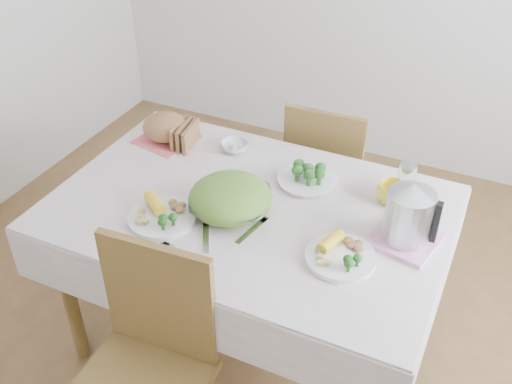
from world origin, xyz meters
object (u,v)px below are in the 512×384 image
at_px(chair_far, 332,171).
at_px(yellow_mug, 391,194).
at_px(dining_table, 250,279).
at_px(dinner_plate_left, 162,218).
at_px(salad_bowl, 231,204).
at_px(dinner_plate_right, 341,257).
at_px(electric_kettle, 409,214).

bearing_deg(chair_far, yellow_mug, 125.36).
relative_size(dining_table, dinner_plate_left, 5.48).
xyz_separation_m(salad_bowl, yellow_mug, (0.53, 0.31, 0.01)).
xyz_separation_m(dining_table, yellow_mug, (0.48, 0.25, 0.43)).
relative_size(dinner_plate_right, electric_kettle, 1.05).
bearing_deg(salad_bowl, dinner_plate_left, -143.42).
distance_m(dining_table, salad_bowl, 0.43).
relative_size(dining_table, salad_bowl, 4.72).
xyz_separation_m(dinner_plate_left, electric_kettle, (0.84, 0.27, 0.11)).
xyz_separation_m(chair_far, electric_kettle, (0.51, -0.75, 0.42)).
bearing_deg(chair_far, dining_table, 83.10).
xyz_separation_m(dinner_plate_left, yellow_mug, (0.74, 0.47, 0.03)).
relative_size(dining_table, dinner_plate_right, 5.69).
relative_size(yellow_mug, electric_kettle, 0.48).
bearing_deg(chair_far, salad_bowl, 80.52).
bearing_deg(dinner_plate_left, dinner_plate_right, 6.28).
relative_size(dinner_plate_right, yellow_mug, 2.21).
height_order(salad_bowl, dinner_plate_left, salad_bowl).
height_order(dining_table, salad_bowl, salad_bowl).
bearing_deg(dining_table, electric_kettle, 4.69).
bearing_deg(electric_kettle, dinner_plate_right, -143.12).
distance_m(dinner_plate_left, yellow_mug, 0.87).
distance_m(chair_far, salad_bowl, 0.93).
relative_size(chair_far, dinner_plate_right, 3.61).
bearing_deg(dining_table, salad_bowl, -125.39).
relative_size(dinner_plate_left, electric_kettle, 1.09).
xyz_separation_m(chair_far, salad_bowl, (-0.12, -0.86, 0.33)).
height_order(salad_bowl, yellow_mug, yellow_mug).
distance_m(salad_bowl, dinner_plate_right, 0.47).
distance_m(dining_table, electric_kettle, 0.78).
bearing_deg(salad_bowl, chair_far, 81.75).
bearing_deg(salad_bowl, electric_kettle, 10.05).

